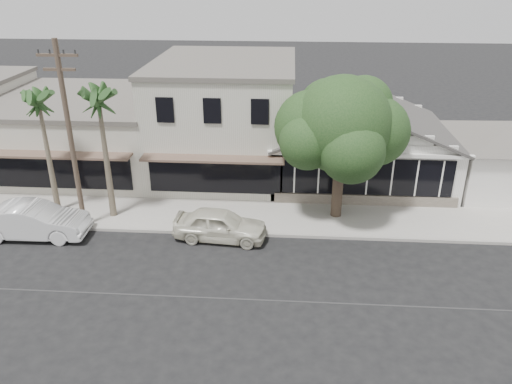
# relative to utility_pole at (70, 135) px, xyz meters

# --- Properties ---
(ground) EXTENTS (140.00, 140.00, 0.00)m
(ground) POSITION_rel_utility_pole_xyz_m (9.00, -5.20, -4.79)
(ground) COLOR black
(ground) RESTS_ON ground
(sidewalk_north) EXTENTS (90.00, 3.50, 0.15)m
(sidewalk_north) POSITION_rel_utility_pole_xyz_m (1.00, 1.55, -4.71)
(sidewalk_north) COLOR #9E9991
(sidewalk_north) RESTS_ON ground
(corner_shop) EXTENTS (10.40, 8.60, 5.10)m
(corner_shop) POSITION_rel_utility_pole_xyz_m (14.00, 7.27, -2.17)
(corner_shop) COLOR white
(corner_shop) RESTS_ON ground
(side_cottage) EXTENTS (6.00, 6.00, 3.00)m
(side_cottage) POSITION_rel_utility_pole_xyz_m (22.20, 6.30, -3.29)
(side_cottage) COLOR white
(side_cottage) RESTS_ON ground
(row_building_near) EXTENTS (8.00, 10.00, 6.50)m
(row_building_near) POSITION_rel_utility_pole_xyz_m (6.00, 8.30, -1.54)
(row_building_near) COLOR beige
(row_building_near) RESTS_ON ground
(row_building_midnear) EXTENTS (10.00, 10.00, 4.20)m
(row_building_midnear) POSITION_rel_utility_pole_xyz_m (-3.00, 8.30, -2.69)
(row_building_midnear) COLOR beige
(row_building_midnear) RESTS_ON ground
(utility_pole) EXTENTS (1.80, 0.24, 9.00)m
(utility_pole) POSITION_rel_utility_pole_xyz_m (0.00, 0.00, 0.00)
(utility_pole) COLOR brown
(utility_pole) RESTS_ON ground
(car_0) EXTENTS (4.49, 2.13, 1.48)m
(car_0) POSITION_rel_utility_pole_xyz_m (6.80, -0.60, -4.05)
(car_0) COLOR silver
(car_0) RESTS_ON ground
(car_1) EXTENTS (5.10, 1.89, 1.66)m
(car_1) POSITION_rel_utility_pole_xyz_m (-1.98, -1.00, -3.96)
(car_1) COLOR silver
(car_1) RESTS_ON ground
(shade_tree) EXTENTS (6.54, 5.91, 7.25)m
(shade_tree) POSITION_rel_utility_pole_xyz_m (12.32, 2.14, -0.01)
(shade_tree) COLOR #433529
(shade_tree) RESTS_ON ground
(palm_east) EXTENTS (2.53, 2.53, 7.15)m
(palm_east) POSITION_rel_utility_pole_xyz_m (1.07, 1.15, 1.32)
(palm_east) COLOR #726651
(palm_east) RESTS_ON ground
(palm_mid) EXTENTS (2.14, 2.14, 6.83)m
(palm_mid) POSITION_rel_utility_pole_xyz_m (-2.00, 1.52, 1.06)
(palm_mid) COLOR #726651
(palm_mid) RESTS_ON ground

